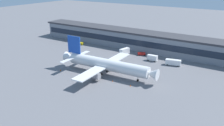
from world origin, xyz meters
name	(u,v)px	position (x,y,z in m)	size (l,w,h in m)	color
ground_plane	(93,74)	(0.00, 0.00, 0.00)	(600.00, 600.00, 0.00)	slate
terminal_building	(141,40)	(0.00, 54.23, 6.07)	(163.55, 15.41, 12.10)	gray
airliner	(106,64)	(5.94, 3.14, 5.25)	(53.92, 45.77, 17.42)	white
pushback_tractor	(141,54)	(6.95, 41.42, 1.05)	(5.45, 4.71, 1.75)	red
fuel_truck	(173,62)	(30.37, 34.36, 1.88)	(8.80, 4.48, 3.35)	white
stair_truck	(152,58)	(17.13, 34.95, 1.98)	(6.03, 2.53, 3.55)	white
follow_me_car	(80,43)	(-41.67, 39.47, 1.09)	(4.75, 3.01, 1.85)	yellow
catering_truck	(124,51)	(-2.56, 36.18, 2.29)	(4.14, 7.60, 4.15)	white
traffic_cone_0	(130,85)	(23.28, -2.83, 0.36)	(0.57, 0.57, 0.71)	#F2590C
traffic_cone_1	(113,81)	(13.69, -2.93, 0.36)	(0.57, 0.57, 0.71)	#F2590C
traffic_cone_2	(60,70)	(-17.45, -5.92, 0.37)	(0.59, 0.59, 0.74)	#F2590C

